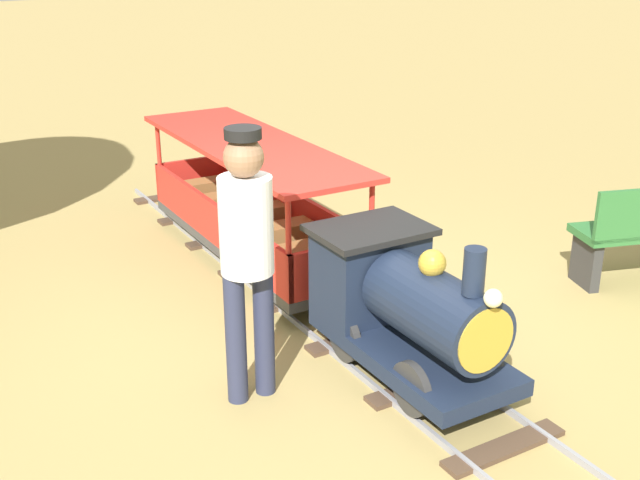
# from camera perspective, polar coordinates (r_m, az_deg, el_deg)

# --- Properties ---
(ground_plane) EXTENTS (60.00, 60.00, 0.00)m
(ground_plane) POSITION_cam_1_polar(r_m,az_deg,el_deg) (5.65, 1.02, -5.83)
(ground_plane) COLOR #A38C51
(track) EXTENTS (0.76, 6.40, 0.04)m
(track) POSITION_cam_1_polar(r_m,az_deg,el_deg) (5.95, -0.98, -4.19)
(track) COLOR gray
(track) RESTS_ON ground_plane
(locomotive) EXTENTS (0.72, 1.45, 1.00)m
(locomotive) POSITION_cam_1_polar(r_m,az_deg,el_deg) (4.84, 6.04, -4.48)
(locomotive) COLOR #192338
(locomotive) RESTS_ON ground_plane
(passenger_car) EXTENTS (0.82, 2.70, 0.97)m
(passenger_car) POSITION_cam_1_polar(r_m,az_deg,el_deg) (6.53, -4.89, 1.96)
(passenger_car) COLOR #3F3F3F
(passenger_car) RESTS_ON ground_plane
(conductor_person) EXTENTS (0.30, 0.30, 1.62)m
(conductor_person) POSITION_cam_1_polar(r_m,az_deg,el_deg) (4.39, -5.27, -0.43)
(conductor_person) COLOR #282D47
(conductor_person) RESTS_ON ground_plane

